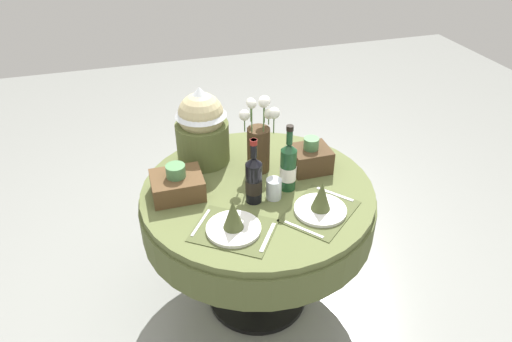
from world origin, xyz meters
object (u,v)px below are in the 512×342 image
object	(u,v)px
place_setting_left	(233,222)
woven_basket_side_right	(310,158)
woven_basket_side_left	(177,184)
gift_tub_back_left	(202,123)
flower_vase	(259,140)
place_setting_right	(321,204)
tumbler_near_left	(274,189)
wine_bottle_centre	(254,179)
dining_table	(258,210)
wine_bottle_left	(288,166)

from	to	relation	value
place_setting_left	woven_basket_side_right	distance (m)	0.62
woven_basket_side_left	gift_tub_back_left	bearing A→B (deg)	56.53
flower_vase	woven_basket_side_left	distance (m)	0.46
place_setting_right	tumbler_near_left	xyz separation A→B (m)	(-0.17, 0.17, 0.00)
tumbler_near_left	woven_basket_side_left	distance (m)	0.46
wine_bottle_centre	woven_basket_side_right	world-z (taller)	wine_bottle_centre
dining_table	tumbler_near_left	bearing A→B (deg)	-63.39
dining_table	woven_basket_side_right	world-z (taller)	woven_basket_side_right
flower_vase	woven_basket_side_right	bearing A→B (deg)	-16.80
wine_bottle_centre	woven_basket_side_left	world-z (taller)	wine_bottle_centre
wine_bottle_left	tumbler_near_left	size ratio (longest dim) A/B	3.38
dining_table	wine_bottle_left	distance (m)	0.30
flower_vase	woven_basket_side_right	xyz separation A→B (m)	(0.25, -0.08, -0.11)
gift_tub_back_left	woven_basket_side_right	size ratio (longest dim) A/B	2.14
gift_tub_back_left	woven_basket_side_left	world-z (taller)	gift_tub_back_left
flower_vase	tumbler_near_left	bearing A→B (deg)	-91.31
dining_table	tumbler_near_left	size ratio (longest dim) A/B	11.43
flower_vase	wine_bottle_centre	xyz separation A→B (m)	(-0.10, -0.26, -0.05)
wine_bottle_left	wine_bottle_centre	size ratio (longest dim) A/B	1.04
dining_table	place_setting_right	world-z (taller)	place_setting_right
gift_tub_back_left	place_setting_left	bearing A→B (deg)	-89.27
place_setting_left	wine_bottle_centre	world-z (taller)	wine_bottle_centre
wine_bottle_left	tumbler_near_left	xyz separation A→B (m)	(-0.09, -0.05, -0.08)
place_setting_left	woven_basket_side_left	xyz separation A→B (m)	(-0.19, 0.34, 0.01)
tumbler_near_left	place_setting_right	bearing A→B (deg)	-44.32
woven_basket_side_right	place_setting_right	bearing A→B (deg)	-104.33
tumbler_near_left	woven_basket_side_right	distance (m)	0.32
dining_table	woven_basket_side_right	bearing A→B (deg)	15.35
gift_tub_back_left	woven_basket_side_left	xyz separation A→B (m)	(-0.18, -0.27, -0.16)
wine_bottle_centre	gift_tub_back_left	distance (m)	0.46
wine_bottle_centre	woven_basket_side_right	size ratio (longest dim) A/B	1.69
wine_bottle_left	dining_table	bearing A→B (deg)	162.44
dining_table	woven_basket_side_right	size ratio (longest dim) A/B	5.97
gift_tub_back_left	tumbler_near_left	bearing A→B (deg)	-59.88
dining_table	place_setting_right	bearing A→B (deg)	-50.37
place_setting_left	wine_bottle_centre	bearing A→B (deg)	51.56
dining_table	wine_bottle_centre	bearing A→B (deg)	-116.78
wine_bottle_centre	tumbler_near_left	distance (m)	0.12
flower_vase	wine_bottle_left	world-z (taller)	flower_vase
place_setting_left	place_setting_right	world-z (taller)	same
place_setting_left	woven_basket_side_left	world-z (taller)	woven_basket_side_left
dining_table	woven_basket_side_right	distance (m)	0.38
place_setting_left	tumbler_near_left	bearing A→B (deg)	36.41
dining_table	place_setting_left	size ratio (longest dim) A/B	2.73
woven_basket_side_right	dining_table	bearing A→B (deg)	-164.65
dining_table	gift_tub_back_left	bearing A→B (deg)	121.11
place_setting_left	place_setting_right	bearing A→B (deg)	1.91
gift_tub_back_left	flower_vase	bearing A→B (deg)	-33.88
flower_vase	woven_basket_side_right	world-z (taller)	flower_vase
flower_vase	woven_basket_side_left	bearing A→B (deg)	-166.76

